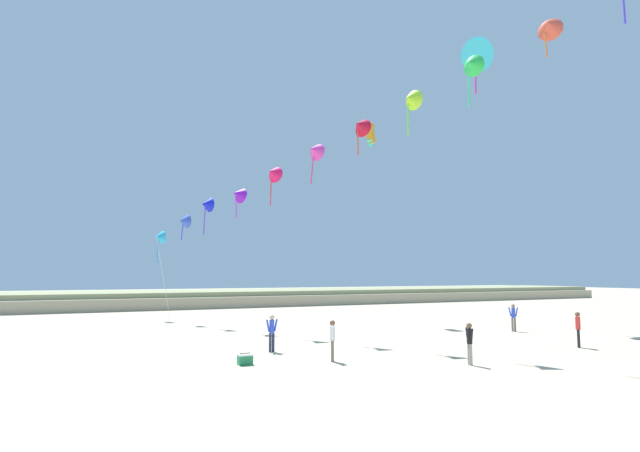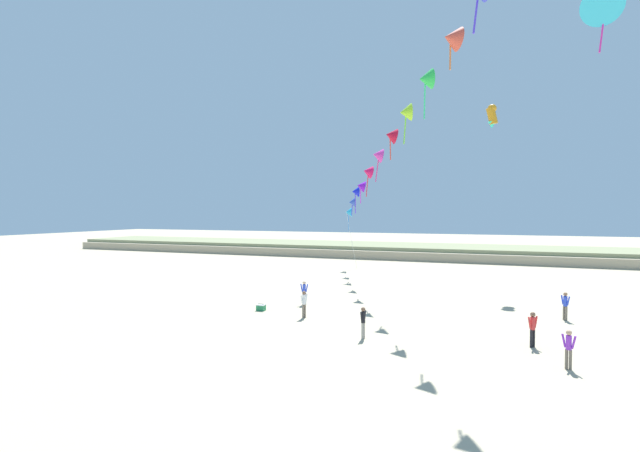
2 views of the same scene
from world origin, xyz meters
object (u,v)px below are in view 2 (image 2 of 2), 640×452
(person_far_center, at_px, (569,347))
(beach_cooler, at_px, (261,307))
(person_mid_center, at_px, (533,327))
(person_far_left, at_px, (565,304))
(large_kite_mid_trail, at_px, (492,115))
(person_near_left, at_px, (304,291))
(person_far_right, at_px, (304,302))
(large_kite_low_lead, at_px, (603,6))
(person_near_right, at_px, (363,320))

(person_far_center, relative_size, beach_cooler, 2.93)
(person_mid_center, distance_m, person_far_center, 2.97)
(person_mid_center, relative_size, person_far_left, 1.01)
(large_kite_mid_trail, xyz_separation_m, beach_cooler, (-14.97, -14.80, -14.98))
(person_near_left, bearing_deg, person_mid_center, -20.08)
(person_far_right, relative_size, beach_cooler, 2.95)
(person_far_center, bearing_deg, beach_cooler, 163.01)
(person_mid_center, height_order, person_far_right, person_mid_center)
(person_far_right, xyz_separation_m, large_kite_low_lead, (18.50, 10.83, 20.36))
(person_near_left, height_order, person_near_right, person_near_left)
(large_kite_mid_trail, relative_size, beach_cooler, 3.62)
(person_near_right, height_order, large_kite_low_lead, large_kite_low_lead)
(person_far_center, bearing_deg, person_far_left, 80.67)
(beach_cooler, bearing_deg, person_far_left, 12.08)
(person_near_left, relative_size, large_kite_mid_trail, 0.83)
(person_near_left, height_order, person_mid_center, person_mid_center)
(person_mid_center, bearing_deg, large_kite_mid_trail, 94.56)
(person_near_left, height_order, person_far_right, person_near_left)
(person_far_left, relative_size, beach_cooler, 3.01)
(large_kite_mid_trail, bearing_deg, person_near_left, -136.70)
(person_near_right, height_order, beach_cooler, person_near_right)
(person_far_center, bearing_deg, person_mid_center, 110.77)
(person_near_left, distance_m, large_kite_low_lead, 29.38)
(person_far_center, height_order, beach_cooler, person_far_center)
(person_far_left, height_order, large_kite_mid_trail, large_kite_mid_trail)
(person_near_right, distance_m, large_kite_mid_trail, 24.51)
(person_far_left, bearing_deg, person_mid_center, -111.46)
(person_far_right, relative_size, large_kite_low_lead, 0.36)
(person_far_right, bearing_deg, person_far_left, 17.66)
(person_near_right, height_order, person_mid_center, person_mid_center)
(person_near_right, distance_m, person_mid_center, 8.35)
(person_far_center, bearing_deg, person_far_right, 162.23)
(person_far_center, bearing_deg, large_kite_mid_trail, 96.90)
(person_near_right, xyz_separation_m, large_kite_mid_trail, (6.85, 18.75, 14.22))
(person_far_right, relative_size, large_kite_mid_trail, 0.81)
(person_near_left, bearing_deg, person_far_left, 4.69)
(person_far_right, xyz_separation_m, large_kite_mid_trail, (11.46, 15.66, 14.21))
(person_far_left, bearing_deg, person_near_left, -175.31)
(large_kite_mid_trail, bearing_deg, large_kite_low_lead, -34.47)
(person_mid_center, bearing_deg, person_far_right, 172.55)
(person_far_left, relative_size, large_kite_low_lead, 0.36)
(person_near_left, xyz_separation_m, person_near_right, (6.02, -6.62, -0.03))
(person_near_left, bearing_deg, large_kite_low_lead, 20.14)
(person_near_right, relative_size, person_far_right, 0.98)
(large_kite_low_lead, relative_size, beach_cooler, 8.28)
(person_near_left, xyz_separation_m, person_mid_center, (14.25, -5.21, 0.02))
(person_near_left, height_order, large_kite_mid_trail, large_kite_mid_trail)
(person_far_right, bearing_deg, person_near_left, 111.71)
(person_near_left, distance_m, person_far_center, 17.26)
(person_near_right, xyz_separation_m, person_far_center, (9.29, -1.37, 0.01))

